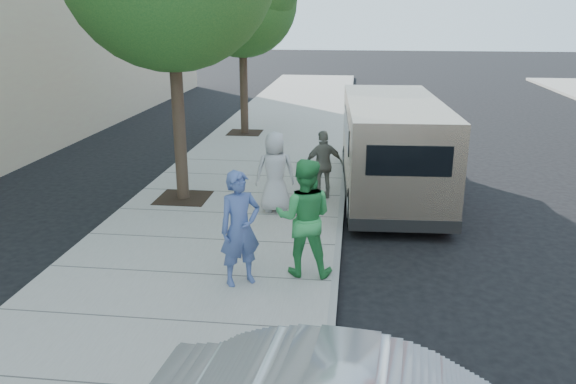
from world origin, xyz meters
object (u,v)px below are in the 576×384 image
Objects in this scene: person_gray_shirt at (275,172)px; person_striped_polo at (324,165)px; person_green_shirt at (304,218)px; parking_meter at (310,184)px; van at (391,146)px; person_officer at (240,228)px.

person_striped_polo is at bearing -147.02° from person_gray_shirt.
person_striped_polo is at bearing -90.82° from person_green_shirt.
van reaches higher than parking_meter.
van is 3.28× the size of person_green_shirt.
person_green_shirt is 3.16m from person_gray_shirt.
person_gray_shirt is (-0.91, 3.02, -0.10)m from person_green_shirt.
person_striped_polo is at bearing 109.90° from parking_meter.
parking_meter is 0.73× the size of person_gray_shirt.
person_green_shirt is (0.07, -2.07, 0.06)m from parking_meter.
parking_meter is at bearing -87.87° from person_green_shirt.
person_officer is at bearing 75.65° from person_gray_shirt.
van is 5.16m from person_green_shirt.
van is 4.03× the size of person_striped_polo.
person_green_shirt is at bearing -111.60° from van.
van is 5.97m from person_officer.
person_gray_shirt is at bearing -146.89° from van.
person_officer reaches higher than parking_meter.
person_green_shirt is at bearing -7.67° from person_officer.
van is at bearing -173.91° from person_striped_polo.
van is 3.46× the size of person_officer.
van is at bearing -157.41° from person_gray_shirt.
person_officer is at bearing -118.98° from van.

